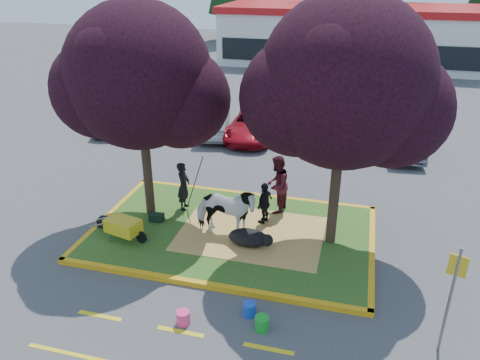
% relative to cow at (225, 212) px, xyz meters
% --- Properties ---
extents(ground, '(90.00, 90.00, 0.00)m').
position_rel_cow_xyz_m(ground, '(0.11, 0.29, -0.94)').
color(ground, '#424244').
rests_on(ground, ground).
extents(median_island, '(8.00, 5.00, 0.15)m').
position_rel_cow_xyz_m(median_island, '(0.11, 0.29, -0.87)').
color(median_island, '#2C551A').
rests_on(median_island, ground).
extents(curb_near, '(8.30, 0.16, 0.15)m').
position_rel_cow_xyz_m(curb_near, '(0.11, -2.29, -0.87)').
color(curb_near, gold).
rests_on(curb_near, ground).
extents(curb_far, '(8.30, 0.16, 0.15)m').
position_rel_cow_xyz_m(curb_far, '(0.11, 2.87, -0.87)').
color(curb_far, gold).
rests_on(curb_far, ground).
extents(curb_left, '(0.16, 5.30, 0.15)m').
position_rel_cow_xyz_m(curb_left, '(-3.97, 0.29, -0.87)').
color(curb_left, gold).
rests_on(curb_left, ground).
extents(curb_right, '(0.16, 5.30, 0.15)m').
position_rel_cow_xyz_m(curb_right, '(4.19, 0.29, -0.87)').
color(curb_right, gold).
rests_on(curb_right, ground).
extents(straw_bedding, '(4.20, 3.00, 0.01)m').
position_rel_cow_xyz_m(straw_bedding, '(0.71, 0.29, -0.79)').
color(straw_bedding, '#E0AF5C').
rests_on(straw_bedding, median_island).
extents(tree_purple_left, '(5.06, 4.20, 6.51)m').
position_rel_cow_xyz_m(tree_purple_left, '(-2.67, 0.67, 3.42)').
color(tree_purple_left, black).
rests_on(tree_purple_left, median_island).
extents(tree_purple_right, '(5.30, 4.40, 6.82)m').
position_rel_cow_xyz_m(tree_purple_right, '(3.03, 0.47, 3.62)').
color(tree_purple_right, black).
rests_on(tree_purple_right, median_island).
extents(fire_lane_stripe_a, '(1.10, 0.12, 0.01)m').
position_rel_cow_xyz_m(fire_lane_stripe_a, '(-1.89, -3.91, -0.94)').
color(fire_lane_stripe_a, yellow).
rests_on(fire_lane_stripe_a, ground).
extents(fire_lane_stripe_b, '(1.10, 0.12, 0.01)m').
position_rel_cow_xyz_m(fire_lane_stripe_b, '(0.11, -3.91, -0.94)').
color(fire_lane_stripe_b, yellow).
rests_on(fire_lane_stripe_b, ground).
extents(fire_lane_stripe_c, '(1.10, 0.12, 0.01)m').
position_rel_cow_xyz_m(fire_lane_stripe_c, '(2.11, -3.91, -0.94)').
color(fire_lane_stripe_c, yellow).
rests_on(fire_lane_stripe_c, ground).
extents(retail_building, '(20.40, 8.40, 4.40)m').
position_rel_cow_xyz_m(retail_building, '(2.11, 28.27, 1.31)').
color(retail_building, silver).
rests_on(retail_building, ground).
extents(cow, '(1.88, 0.86, 1.59)m').
position_rel_cow_xyz_m(cow, '(0.00, 0.00, 0.00)').
color(cow, silver).
rests_on(cow, median_island).
extents(calf, '(1.17, 0.69, 0.50)m').
position_rel_cow_xyz_m(calf, '(0.77, -0.35, -0.55)').
color(calf, black).
rests_on(calf, median_island).
extents(handler, '(0.43, 0.61, 1.60)m').
position_rel_cow_xyz_m(handler, '(-1.77, 1.27, 0.01)').
color(handler, black).
rests_on(handler, median_island).
extents(visitor_a, '(0.82, 1.00, 1.89)m').
position_rel_cow_xyz_m(visitor_a, '(1.16, 1.83, 0.15)').
color(visitor_a, '#46141E').
rests_on(visitor_a, median_island).
extents(visitor_b, '(0.55, 0.85, 1.34)m').
position_rel_cow_xyz_m(visitor_b, '(0.94, 1.03, -0.12)').
color(visitor_b, black).
rests_on(visitor_b, median_island).
extents(wheelbarrow, '(1.77, 0.80, 0.67)m').
position_rel_cow_xyz_m(wheelbarrow, '(-2.75, -0.99, -0.33)').
color(wheelbarrow, black).
rests_on(wheelbarrow, median_island).
extents(gear_bag_dark, '(0.56, 0.31, 0.29)m').
position_rel_cow_xyz_m(gear_bag_dark, '(-3.59, -0.46, -0.65)').
color(gear_bag_dark, black).
rests_on(gear_bag_dark, median_island).
extents(gear_bag_green, '(0.45, 0.30, 0.23)m').
position_rel_cow_xyz_m(gear_bag_green, '(-2.31, 0.27, -0.68)').
color(gear_bag_green, black).
rests_on(gear_bag_green, median_island).
extents(sign_post, '(0.35, 0.14, 2.55)m').
position_rel_cow_xyz_m(sign_post, '(5.59, -3.00, 0.63)').
color(sign_post, slate).
rests_on(sign_post, ground).
extents(bucket_green, '(0.42, 0.42, 0.34)m').
position_rel_cow_xyz_m(bucket_green, '(1.84, -3.38, -0.77)').
color(bucket_green, green).
rests_on(bucket_green, ground).
extents(bucket_pink, '(0.35, 0.35, 0.34)m').
position_rel_cow_xyz_m(bucket_pink, '(0.08, -3.65, -0.78)').
color(bucket_pink, '#FC3883').
rests_on(bucket_pink, ground).
extents(bucket_blue, '(0.36, 0.36, 0.33)m').
position_rel_cow_xyz_m(bucket_blue, '(1.46, -2.99, -0.78)').
color(bucket_blue, blue).
rests_on(bucket_blue, ground).
extents(car_black, '(2.03, 3.81, 1.23)m').
position_rel_cow_xyz_m(car_black, '(-8.01, 8.23, -0.33)').
color(car_black, black).
rests_on(car_black, ground).
extents(car_silver, '(2.12, 4.00, 1.25)m').
position_rel_cow_xyz_m(car_silver, '(-3.17, 8.78, -0.32)').
color(car_silver, '#94969B').
rests_on(car_silver, ground).
extents(car_red, '(2.09, 4.44, 1.23)m').
position_rel_cow_xyz_m(car_red, '(-1.29, 8.85, -0.33)').
color(car_red, '#A60D1B').
rests_on(car_red, ground).
extents(car_white, '(2.93, 4.61, 1.24)m').
position_rel_cow_xyz_m(car_white, '(3.32, 9.72, -0.32)').
color(car_white, silver).
rests_on(car_white, ground).
extents(car_grey, '(1.82, 4.16, 1.33)m').
position_rel_cow_xyz_m(car_grey, '(5.31, 8.62, -0.28)').
color(car_grey, '#5B5E62').
rests_on(car_grey, ground).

